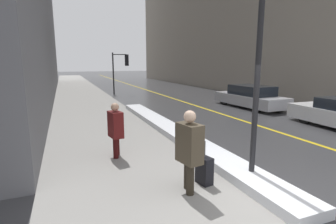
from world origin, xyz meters
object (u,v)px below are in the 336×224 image
(rolling_suitcase, at_px, (204,170))
(traffic_light_near, at_px, (122,64))
(parked_car_silver, at_px, (250,97))
(lamp_post, at_px, (260,34))
(pedestrian_in_glasses, at_px, (189,148))
(pedestrian_trailing, at_px, (116,127))

(rolling_suitcase, bearing_deg, traffic_light_near, 163.15)
(parked_car_silver, bearing_deg, lamp_post, 138.50)
(lamp_post, height_order, parked_car_silver, lamp_post)
(pedestrian_in_glasses, bearing_deg, parked_car_silver, 124.54)
(traffic_light_near, xyz_separation_m, rolling_suitcase, (-1.87, -16.81, -2.11))
(traffic_light_near, bearing_deg, pedestrian_in_glasses, -88.90)
(traffic_light_near, xyz_separation_m, pedestrian_trailing, (-3.28, -14.49, -1.58))
(pedestrian_in_glasses, height_order, rolling_suitcase, pedestrian_in_glasses)
(lamp_post, xyz_separation_m, traffic_light_near, (0.81, 17.03, -0.68))
(pedestrian_trailing, bearing_deg, parked_car_silver, 110.69)
(lamp_post, height_order, pedestrian_trailing, lamp_post)
(pedestrian_trailing, bearing_deg, lamp_post, 33.68)
(pedestrian_in_glasses, relative_size, pedestrian_trailing, 1.10)
(traffic_light_near, relative_size, parked_car_silver, 0.72)
(parked_car_silver, bearing_deg, traffic_light_near, 28.02)
(traffic_light_near, bearing_deg, parked_car_silver, -50.31)
(parked_car_silver, bearing_deg, rolling_suitcase, 133.29)
(rolling_suitcase, bearing_deg, lamp_post, 67.64)
(lamp_post, relative_size, rolling_suitcase, 5.49)
(pedestrian_in_glasses, xyz_separation_m, rolling_suitcase, (0.45, 0.18, -0.62))
(traffic_light_near, height_order, parked_car_silver, traffic_light_near)
(parked_car_silver, relative_size, rolling_suitcase, 4.88)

